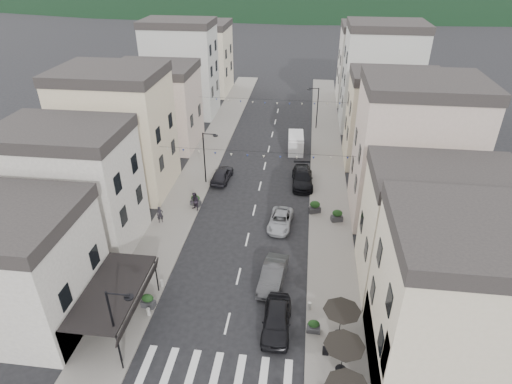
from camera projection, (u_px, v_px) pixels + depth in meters
sidewalk_left at (206, 159)px, 53.20m from camera, size 4.00×76.00×0.12m
sidewalk_right at (327, 165)px, 51.60m from camera, size 4.00×76.00×0.12m
bistro_building at (469, 312)px, 24.33m from camera, size 10.00×8.00×10.00m
boutique_awning at (116, 291)px, 28.45m from camera, size 3.77×7.50×3.28m
buildings_row_left at (161, 95)px, 55.86m from camera, size 10.20×54.16×14.00m
buildings_row_right at (389, 105)px, 51.67m from camera, size 10.20×54.16×14.50m
cafe_terrace at (344, 348)px, 25.34m from camera, size 2.50×8.10×2.53m
streetlamp_left_near at (117, 321)px, 25.43m from camera, size 1.70×0.56×6.00m
streetlamp_left_far at (207, 153)px, 46.05m from camera, size 1.70×0.56×6.00m
streetlamp_right_far at (316, 104)px, 60.27m from camera, size 1.70×0.56×6.00m
bollards at (226, 325)px, 29.45m from camera, size 11.66×10.26×0.60m
bunting_near at (255, 155)px, 41.01m from camera, size 19.00×0.28×0.62m
bunting_far at (271, 102)px, 54.76m from camera, size 19.00×0.28×0.62m
parked_car_a at (277, 320)px, 29.32m from camera, size 1.94×4.79×1.63m
parked_car_b at (273, 275)px, 33.33m from camera, size 2.22×4.96×1.58m
parked_car_c at (280, 220)px, 40.24m from camera, size 2.39×4.65×1.25m
parked_car_d at (302, 178)px, 47.28m from camera, size 2.56×5.63×1.60m
parked_car_e at (222, 175)px, 47.99m from camera, size 2.16×4.62×1.53m
delivery_van at (296, 142)px, 55.00m from camera, size 2.14×4.86×2.28m
pedestrian_a at (160, 215)px, 40.51m from camera, size 0.72×0.62×1.67m
pedestrian_b at (195, 202)px, 42.30m from camera, size 1.20×1.14×1.95m
planter_la at (148, 301)px, 31.09m from camera, size 1.08×0.70×1.14m
planter_lb at (196, 200)px, 43.28m from camera, size 1.18×0.90×1.17m
planter_ra at (314, 326)px, 29.08m from camera, size 0.92×0.52×1.02m
planter_rb at (337, 216)px, 40.80m from camera, size 1.20×0.84×1.22m
planter_rc at (315, 207)px, 42.12m from camera, size 1.29×0.98×1.28m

